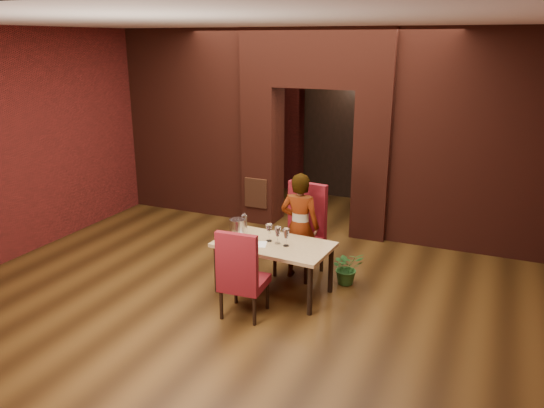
{
  "coord_description": "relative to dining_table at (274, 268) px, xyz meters",
  "views": [
    {
      "loc": [
        2.75,
        -6.0,
        3.02
      ],
      "look_at": [
        0.1,
        0.0,
        0.98
      ],
      "focal_mm": 35.0,
      "sensor_mm": 36.0,
      "label": 1
    }
  ],
  "objects": [
    {
      "name": "floor",
      "position": [
        -0.34,
        0.5,
        -0.33
      ],
      "size": [
        8.0,
        8.0,
        0.0
      ],
      "primitive_type": "plane",
      "color": "#432B10",
      "rests_on": "ground"
    },
    {
      "name": "ceiling",
      "position": [
        -0.34,
        0.5,
        2.87
      ],
      "size": [
        7.0,
        8.0,
        0.04
      ],
      "primitive_type": "cube",
      "color": "silver",
      "rests_on": "ground"
    },
    {
      "name": "wall_back",
      "position": [
        -0.34,
        4.5,
        1.27
      ],
      "size": [
        7.0,
        0.04,
        3.2
      ],
      "primitive_type": "cube",
      "color": "maroon",
      "rests_on": "ground"
    },
    {
      "name": "wall_left",
      "position": [
        -3.84,
        0.5,
        1.27
      ],
      "size": [
        0.04,
        8.0,
        3.2
      ],
      "primitive_type": "cube",
      "color": "maroon",
      "rests_on": "ground"
    },
    {
      "name": "pillar_left",
      "position": [
        -1.29,
        2.5,
        0.82
      ],
      "size": [
        0.55,
        0.55,
        2.3
      ],
      "primitive_type": "cube",
      "color": "maroon",
      "rests_on": "ground"
    },
    {
      "name": "pillar_right",
      "position": [
        0.61,
        2.5,
        0.82
      ],
      "size": [
        0.55,
        0.55,
        2.3
      ],
      "primitive_type": "cube",
      "color": "maroon",
      "rests_on": "ground"
    },
    {
      "name": "lintel",
      "position": [
        -0.34,
        2.5,
        2.42
      ],
      "size": [
        2.45,
        0.55,
        0.9
      ],
      "primitive_type": "cube",
      "color": "maroon",
      "rests_on": "ground"
    },
    {
      "name": "wing_wall_left",
      "position": [
        -2.71,
        2.5,
        1.27
      ],
      "size": [
        2.28,
        0.35,
        3.2
      ],
      "primitive_type": "cube",
      "color": "maroon",
      "rests_on": "ground"
    },
    {
      "name": "wing_wall_right",
      "position": [
        2.02,
        2.5,
        1.27
      ],
      "size": [
        2.28,
        0.35,
        3.2
      ],
      "primitive_type": "cube",
      "color": "maroon",
      "rests_on": "ground"
    },
    {
      "name": "vent_panel",
      "position": [
        -1.29,
        2.2,
        0.22
      ],
      "size": [
        0.4,
        0.03,
        0.5
      ],
      "primitive_type": "cube",
      "color": "brown",
      "rests_on": "ground"
    },
    {
      "name": "rear_door",
      "position": [
        -0.74,
        4.44,
        0.72
      ],
      "size": [
        0.9,
        0.08,
        2.1
      ],
      "primitive_type": "cube",
      "color": "black",
      "rests_on": "ground"
    },
    {
      "name": "rear_door_frame",
      "position": [
        -0.74,
        4.4,
        0.72
      ],
      "size": [
        1.02,
        0.04,
        2.22
      ],
      "primitive_type": "cube",
      "color": "black",
      "rests_on": "ground"
    },
    {
      "name": "dining_table",
      "position": [
        0.0,
        0.0,
        0.0
      ],
      "size": [
        1.44,
        0.87,
        0.65
      ],
      "primitive_type": "cube",
      "rotation": [
        0.0,
        0.0,
        -0.06
      ],
      "color": "tan",
      "rests_on": "ground"
    },
    {
      "name": "chair_far",
      "position": [
        0.09,
        0.63,
        0.28
      ],
      "size": [
        0.62,
        0.62,
        1.21
      ],
      "primitive_type": "cube",
      "rotation": [
        0.0,
        0.0,
        -0.13
      ],
      "color": "maroon",
      "rests_on": "ground"
    },
    {
      "name": "chair_near",
      "position": [
        -0.08,
        -0.64,
        0.2
      ],
      "size": [
        0.51,
        0.51,
        1.05
      ],
      "primitive_type": "cube",
      "rotation": [
        0.0,
        0.0,
        3.2
      ],
      "color": "maroon",
      "rests_on": "ground"
    },
    {
      "name": "person_seated",
      "position": [
        0.13,
        0.54,
        0.38
      ],
      "size": [
        0.53,
        0.37,
        1.42
      ],
      "primitive_type": "imported",
      "rotation": [
        0.0,
        0.0,
        3.19
      ],
      "color": "silver",
      "rests_on": "ground"
    },
    {
      "name": "wine_glass_a",
      "position": [
        -0.08,
        0.04,
        0.44
      ],
      "size": [
        0.09,
        0.09,
        0.22
      ],
      "primitive_type": null,
      "color": "white",
      "rests_on": "dining_table"
    },
    {
      "name": "wine_glass_b",
      "position": [
        0.05,
        0.0,
        0.43
      ],
      "size": [
        0.09,
        0.09,
        0.21
      ],
      "primitive_type": null,
      "color": "silver",
      "rests_on": "dining_table"
    },
    {
      "name": "wine_glass_c",
      "position": [
        0.17,
        -0.03,
        0.44
      ],
      "size": [
        0.09,
        0.09,
        0.22
      ],
      "primitive_type": null,
      "color": "white",
      "rests_on": "dining_table"
    },
    {
      "name": "tasting_sheet",
      "position": [
        -0.19,
        -0.13,
        0.33
      ],
      "size": [
        0.33,
        0.28,
        0.0
      ],
      "primitive_type": "cube",
      "rotation": [
        0.0,
        0.0,
        0.31
      ],
      "color": "white",
      "rests_on": "dining_table"
    },
    {
      "name": "wine_bucket",
      "position": [
        -0.48,
        -0.03,
        0.45
      ],
      "size": [
        0.2,
        0.2,
        0.25
      ],
      "primitive_type": "cylinder",
      "color": "#B3B4BA",
      "rests_on": "dining_table"
    },
    {
      "name": "water_bottle",
      "position": [
        -0.42,
        0.05,
        0.48
      ],
      "size": [
        0.07,
        0.07,
        0.31
      ],
      "primitive_type": "cylinder",
      "color": "white",
      "rests_on": "dining_table"
    },
    {
      "name": "potted_plant",
      "position": [
        0.77,
        0.6,
        -0.1
      ],
      "size": [
        0.53,
        0.52,
        0.45
      ],
      "primitive_type": "imported",
      "rotation": [
        0.0,
        0.0,
        0.64
      ],
      "color": "#285F25",
      "rests_on": "ground"
    }
  ]
}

